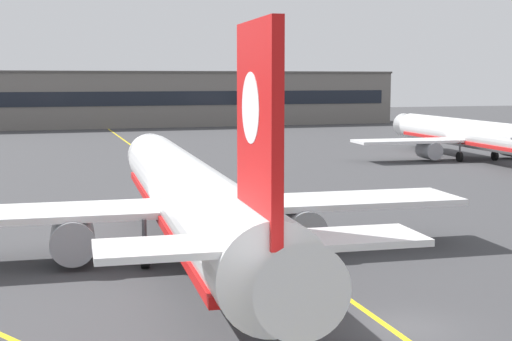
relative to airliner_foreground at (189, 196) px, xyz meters
The scene contains 6 objects.
ground_plane 15.48m from the airliner_foreground, 68.23° to the right, with size 400.00×400.00×0.00m, color #3D3D3F.
taxiway_centreline 17.25m from the airliner_foreground, 70.66° to the left, with size 0.30×180.00×0.01m, color yellow.
airliner_foreground is the anchor object (origin of this frame).
airliner_background 56.88m from the airliner_foreground, 41.03° to the left, with size 28.85×37.16×10.43m.
safety_cone_by_nose_gear 17.42m from the airliner_foreground, 83.75° to the left, with size 0.44×0.44×0.55m.
terminal_building 112.50m from the airliner_foreground, 83.66° to the left, with size 112.69×12.40×11.20m.
Camera 1 is at (-14.18, -24.81, 9.75)m, focal length 51.70 mm.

